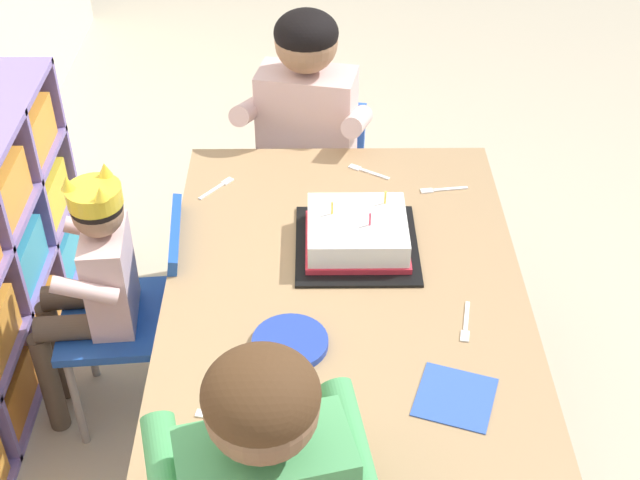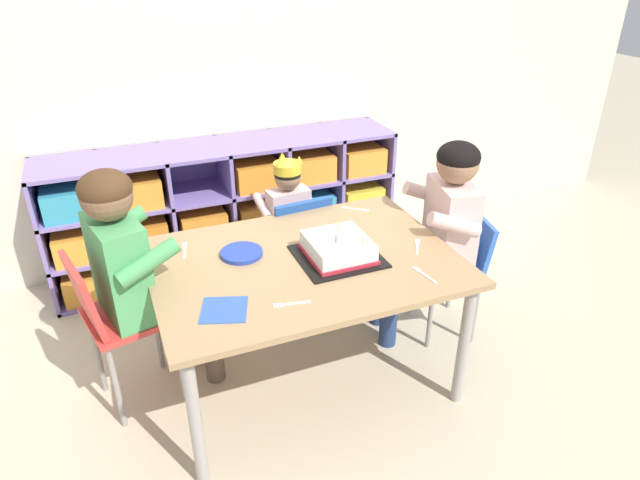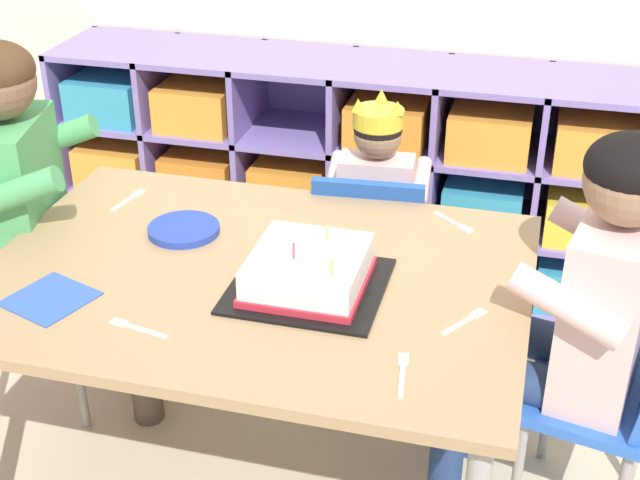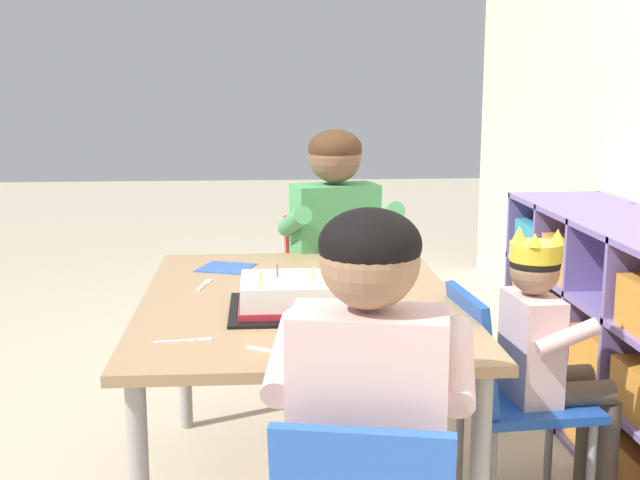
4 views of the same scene
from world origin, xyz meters
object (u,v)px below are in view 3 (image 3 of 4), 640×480
guest_at_table_side (582,296)px  fork_near_child_seat (402,372)px  classroom_chair_blue (371,253)px  child_with_crown (377,195)px  classroom_chair_adult_side (9,264)px  fork_near_cake_tray (455,223)px  birthday_cake_on_tray (308,273)px  classroom_chair_guest_side (615,390)px  activity_table (256,294)px  fork_beside_plate_stack (130,199)px  paper_plate_stack (184,229)px  adult_helper_seated (40,195)px  fork_at_table_front_edge (467,320)px  fork_scattered_mid_table (135,327)px

guest_at_table_side → fork_near_child_seat: bearing=-27.9°
classroom_chair_blue → child_with_crown: size_ratio=0.80×
classroom_chair_adult_side → fork_near_cake_tray: (1.15, 0.20, 0.18)m
classroom_chair_adult_side → birthday_cake_on_tray: (0.88, -0.18, 0.21)m
classroom_chair_adult_side → classroom_chair_guest_side: size_ratio=1.16×
activity_table → fork_beside_plate_stack: bearing=148.3°
guest_at_table_side → fork_near_child_seat: guest_at_table_side is taller
paper_plate_stack → adult_helper_seated: bearing=173.8°
fork_at_table_front_edge → classroom_chair_blue: bearing=-120.2°
adult_helper_seated → classroom_chair_guest_side: bearing=-107.0°
child_with_crown → paper_plate_stack: (-0.37, -0.54, 0.11)m
child_with_crown → paper_plate_stack: size_ratio=4.78×
fork_at_table_front_edge → activity_table: bearing=-66.8°
fork_beside_plate_stack → activity_table: bearing=68.6°
classroom_chair_blue → guest_at_table_side: size_ratio=0.67×
fork_beside_plate_stack → child_with_crown: bearing=134.8°
child_with_crown → fork_near_child_seat: 0.98m
activity_table → fork_near_cake_tray: size_ratio=11.00×
fork_scattered_mid_table → fork_at_table_front_edge: 0.67m
activity_table → classroom_chair_blue: (0.16, 0.55, -0.17)m
fork_near_child_seat → activity_table: bearing=-133.6°
fork_at_table_front_edge → guest_at_table_side: bearing=161.2°
activity_table → birthday_cake_on_tray: (0.13, -0.03, 0.10)m
classroom_chair_adult_side → fork_scattered_mid_table: bearing=-139.4°
classroom_chair_adult_side → fork_at_table_front_edge: size_ratio=6.01×
classroom_chair_blue → guest_at_table_side: guest_at_table_side is taller
child_with_crown → fork_at_table_front_edge: 0.82m
activity_table → guest_at_table_side: guest_at_table_side is taller
classroom_chair_guest_side → fork_near_cake_tray: size_ratio=5.57×
activity_table → birthday_cake_on_tray: 0.17m
fork_beside_plate_stack → fork_near_cake_tray: same height
fork_beside_plate_stack → fork_near_cake_tray: size_ratio=1.21×
adult_helper_seated → fork_near_child_seat: adult_helper_seated is taller
classroom_chair_guest_side → guest_at_table_side: bearing=-90.0°
guest_at_table_side → birthday_cake_on_tray: 0.60m
classroom_chair_adult_side → fork_near_child_seat: size_ratio=5.26×
activity_table → classroom_chair_adult_side: (-0.75, 0.15, -0.12)m
birthday_cake_on_tray → paper_plate_stack: 0.40m
activity_table → classroom_chair_adult_side: size_ratio=1.70×
fork_beside_plate_stack → fork_at_table_front_edge: bearing=79.7°
classroom_chair_blue → classroom_chair_adult_side: bearing=19.4°
paper_plate_stack → fork_near_child_seat: (0.61, -0.41, -0.01)m
guest_at_table_side → classroom_chair_blue: bearing=-116.7°
child_with_crown → fork_near_child_seat: child_with_crown is taller
paper_plate_stack → fork_near_cake_tray: paper_plate_stack is taller
activity_table → fork_scattered_mid_table: bearing=-120.4°
fork_beside_plate_stack → fork_near_cake_tray: (0.84, 0.08, 0.00)m
classroom_chair_blue → child_with_crown: 0.17m
fork_near_child_seat → fork_beside_plate_stack: (-0.82, 0.55, -0.00)m
adult_helper_seated → fork_at_table_front_edge: size_ratio=8.76×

